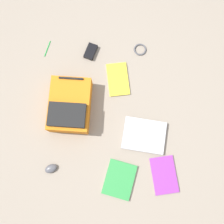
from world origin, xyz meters
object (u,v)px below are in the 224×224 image
Objects in this scene: backpack at (70,106)px; pen_black at (47,49)px; computer_mouse at (51,169)px; power_brick at (91,52)px; book_blue at (164,175)px; book_comic at (118,79)px; book_red at (119,179)px; cable_coil at (140,50)px; laptop at (144,135)px.

pen_black is at bearing 115.16° from backpack.
computer_mouse reaches higher than power_brick.
book_blue is 1.39m from pen_black.
backpack reaches higher than book_comic.
book_comic is 0.87m from computer_mouse.
book_comic is (-0.04, 0.79, -0.00)m from book_red.
cable_coil is at bearing -60.73° from computer_mouse.
backpack is 0.67m from book_red.
power_brick reaches higher than pen_black.
power_brick reaches higher than book_red.
book_comic is at bearing 115.85° from laptop.
power_brick is at bearing -2.98° from pen_black.
book_comic is at bearing 116.63° from book_blue.
book_comic is at bearing -22.46° from pen_black.
book_blue is 2.28× the size of power_brick.
laptop reaches higher than pen_black.
laptop is (0.58, -0.20, -0.07)m from backpack.
book_comic is (0.36, 0.25, -0.07)m from backpack.
cable_coil is at bearing 56.54° from book_comic.
book_red is 2.31× the size of power_brick.
backpack is 1.43× the size of book_comic.
cable_coil is 0.73× the size of pen_black.
pen_black is (-0.60, 0.25, -0.00)m from book_comic.
power_brick is (-0.45, 0.68, 0.00)m from laptop.
power_brick is at bearing 75.05° from backpack.
pen_black is (-0.97, 0.99, -0.00)m from book_blue.
book_red reaches higher than book_blue.
backpack is at bearing 146.34° from book_blue.
cable_coil is (-0.20, 1.01, -0.00)m from book_blue.
book_comic is (-0.22, 0.45, -0.01)m from laptop.
laptop reaches higher than book_red.
book_blue is at bearing -63.37° from book_comic.
power_brick reaches higher than book_blue.
book_red is 0.79m from book_comic.
computer_mouse reaches higher than laptop.
power_brick reaches higher than laptop.
book_comic is at bearing -123.46° from cable_coil.
power_brick is (-0.61, 0.97, 0.01)m from book_blue.
laptop is at bearing 117.80° from book_blue.
cable_coil is (-0.04, 0.72, -0.01)m from laptop.
pen_black is at bearing 139.48° from laptop.
book_red is at bearing -172.37° from book_blue.
backpack is at bearing -135.95° from cable_coil.
backpack is 1.19× the size of laptop.
laptop reaches higher than book_comic.
backpack is at bearing -41.35° from computer_mouse.
book_comic is 2.07× the size of pen_black.
backpack is 0.76m from cable_coil.
book_comic is at bearing -60.74° from computer_mouse.
book_red is 0.52m from computer_mouse.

